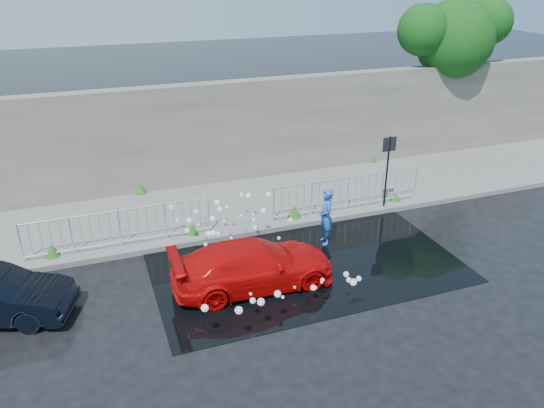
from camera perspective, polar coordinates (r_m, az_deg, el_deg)
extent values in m
plane|color=black|center=(13.37, 3.17, -8.73)|extent=(90.00, 90.00, 0.00)
cube|color=#60605C|center=(17.45, -3.27, -0.01)|extent=(30.00, 4.00, 0.15)
cube|color=#60605C|center=(15.74, -1.11, -2.85)|extent=(30.00, 0.25, 0.16)
cube|color=#59564B|center=(18.79, -5.40, 7.69)|extent=(30.00, 0.60, 3.50)
cube|color=black|center=(14.31, 3.45, -6.26)|extent=(8.00, 5.00, 0.01)
cylinder|color=black|center=(17.04, 12.22, 3.11)|extent=(0.06, 0.06, 2.50)
cube|color=black|center=(16.71, 12.53, 6.30)|extent=(0.45, 0.04, 0.45)
cylinder|color=#332114|center=(23.95, 18.11, 11.78)|extent=(0.36, 0.36, 5.00)
sphere|color=#0E3E12|center=(22.68, 19.03, 16.43)|extent=(3.05, 3.05, 3.05)
sphere|color=#0E3E12|center=(23.58, 22.25, 17.72)|extent=(1.87, 1.87, 1.87)
sphere|color=#0E3E12|center=(21.74, 15.93, 17.57)|extent=(1.95, 1.95, 1.95)
cylinder|color=silver|center=(15.23, -25.44, -3.83)|extent=(0.05, 0.05, 1.10)
cylinder|color=silver|center=(15.40, -6.84, -1.11)|extent=(0.05, 0.05, 1.10)
cylinder|color=silver|center=(14.89, -16.31, -0.71)|extent=(5.00, 0.04, 0.04)
cylinder|color=silver|center=(15.30, -15.89, -3.93)|extent=(5.00, 0.04, 0.04)
cylinder|color=silver|center=(15.91, 0.16, -0.04)|extent=(0.05, 0.05, 1.10)
cylinder|color=silver|center=(18.13, 15.16, 2.24)|extent=(0.05, 0.05, 1.10)
cylinder|color=silver|center=(16.67, 8.25, 2.83)|extent=(5.00, 0.04, 0.04)
cylinder|color=silver|center=(17.05, 8.06, -0.14)|extent=(5.00, 0.04, 0.04)
cone|color=#165218|center=(15.36, -22.61, -4.60)|extent=(0.40, 0.40, 0.36)
cone|color=#165218|center=(15.53, -8.60, -2.60)|extent=(0.36, 0.36, 0.32)
cone|color=#165218|center=(16.34, 2.40, -0.78)|extent=(0.44, 0.44, 0.37)
cone|color=#165218|center=(17.94, 13.09, 0.82)|extent=(0.38, 0.38, 0.28)
cone|color=#165218|center=(18.56, -13.93, 1.62)|extent=(0.42, 0.42, 0.33)
cone|color=#165218|center=(21.29, 10.82, 4.87)|extent=(0.34, 0.34, 0.30)
sphere|color=white|center=(15.99, -3.30, 1.01)|extent=(0.12, 0.12, 0.12)
sphere|color=white|center=(15.09, -8.23, -0.78)|extent=(0.13, 0.13, 0.13)
sphere|color=white|center=(14.33, -4.73, -4.35)|extent=(0.07, 0.07, 0.07)
sphere|color=white|center=(14.52, 0.74, -3.68)|extent=(0.09, 0.09, 0.09)
sphere|color=white|center=(14.42, -9.12, -2.86)|extent=(0.14, 0.14, 0.14)
sphere|color=white|center=(14.16, -7.16, -4.34)|extent=(0.10, 0.10, 0.10)
sphere|color=white|center=(14.43, -5.80, -3.16)|extent=(0.12, 0.12, 0.12)
sphere|color=white|center=(15.02, -1.98, -1.68)|extent=(0.10, 0.10, 0.10)
sphere|color=white|center=(14.38, -6.39, -3.13)|extent=(0.17, 0.17, 0.17)
sphere|color=white|center=(14.18, -4.22, -4.44)|extent=(0.14, 0.14, 0.14)
sphere|color=white|center=(15.87, -2.55, 0.93)|extent=(0.16, 0.16, 0.16)
sphere|color=white|center=(14.62, -7.93, -2.22)|extent=(0.09, 0.09, 0.09)
sphere|color=white|center=(15.79, -0.39, 1.04)|extent=(0.15, 0.15, 0.15)
sphere|color=white|center=(14.22, -3.68, -4.93)|extent=(0.18, 0.18, 0.18)
sphere|color=white|center=(14.27, -2.03, -4.83)|extent=(0.17, 0.17, 0.17)
sphere|color=white|center=(15.03, -0.93, -0.70)|extent=(0.17, 0.17, 0.17)
sphere|color=white|center=(15.20, -4.85, -0.29)|extent=(0.10, 0.10, 0.10)
sphere|color=white|center=(14.91, -10.21, -1.75)|extent=(0.09, 0.09, 0.09)
sphere|color=white|center=(14.50, -6.88, -3.19)|extent=(0.16, 0.16, 0.16)
sphere|color=white|center=(14.87, -3.43, -1.30)|extent=(0.08, 0.08, 0.08)
sphere|color=white|center=(13.95, -5.50, -6.66)|extent=(0.13, 0.13, 0.13)
sphere|color=white|center=(15.20, -10.74, -0.32)|extent=(0.16, 0.16, 0.16)
sphere|color=white|center=(14.06, -2.82, -4.63)|extent=(0.09, 0.09, 0.09)
sphere|color=white|center=(14.61, -1.84, -2.56)|extent=(0.13, 0.13, 0.13)
sphere|color=white|center=(15.03, 2.01, -1.72)|extent=(0.12, 0.12, 0.12)
sphere|color=white|center=(14.90, -6.42, -1.60)|extent=(0.16, 0.16, 0.16)
sphere|color=white|center=(15.44, -5.95, 0.16)|extent=(0.18, 0.18, 0.18)
sphere|color=white|center=(14.76, -5.15, -1.83)|extent=(0.10, 0.10, 0.10)
sphere|color=white|center=(14.81, -8.90, -1.76)|extent=(0.15, 0.15, 0.15)
sphere|color=white|center=(13.73, -7.56, -5.84)|extent=(0.12, 0.12, 0.12)
sphere|color=white|center=(15.27, -5.68, -0.56)|extent=(0.15, 0.15, 0.15)
sphere|color=white|center=(15.01, -2.04, -1.12)|extent=(0.09, 0.09, 0.09)
sphere|color=white|center=(14.33, -4.42, -3.65)|extent=(0.08, 0.08, 0.08)
sphere|color=white|center=(11.93, 9.32, -7.92)|extent=(0.12, 0.12, 0.12)
sphere|color=white|center=(12.00, 5.46, -8.13)|extent=(0.09, 0.09, 0.09)
sphere|color=white|center=(12.55, 4.64, -8.97)|extent=(0.10, 0.10, 0.10)
sphere|color=white|center=(11.96, -2.09, -10.35)|extent=(0.14, 0.14, 0.14)
sphere|color=white|center=(12.20, 7.98, -7.50)|extent=(0.13, 0.13, 0.13)
sphere|color=white|center=(11.03, -3.60, -11.34)|extent=(0.17, 0.17, 0.17)
sphere|color=white|center=(11.45, -2.33, -9.64)|extent=(0.06, 0.06, 0.06)
sphere|color=white|center=(11.59, 0.60, -9.64)|extent=(0.16, 0.16, 0.16)
sphere|color=white|center=(12.80, 2.45, -8.93)|extent=(0.06, 0.06, 0.06)
sphere|color=white|center=(11.40, -1.21, -10.49)|extent=(0.17, 0.17, 0.17)
sphere|color=white|center=(12.69, 5.36, -8.38)|extent=(0.07, 0.07, 0.07)
sphere|color=white|center=(11.38, 1.15, -9.98)|extent=(0.07, 0.07, 0.07)
sphere|color=white|center=(12.02, 8.74, -8.31)|extent=(0.16, 0.16, 0.16)
sphere|color=white|center=(11.21, -7.25, -11.05)|extent=(0.16, 0.16, 0.16)
sphere|color=white|center=(11.68, 8.26, -8.08)|extent=(0.11, 0.11, 0.11)
sphere|color=white|center=(12.54, 4.44, -8.96)|extent=(0.14, 0.14, 0.14)
imported|color=red|center=(13.05, -2.00, -6.57)|extent=(4.05, 1.71, 1.17)
imported|color=blue|center=(14.93, 5.83, -1.36)|extent=(0.51, 0.67, 1.66)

